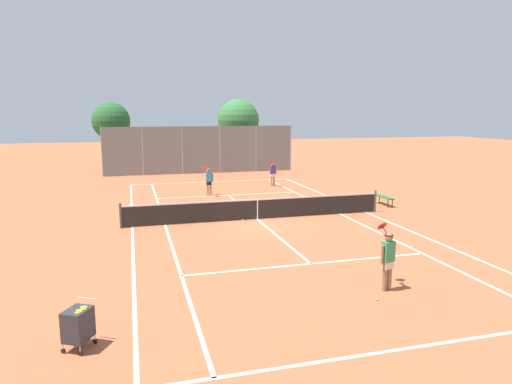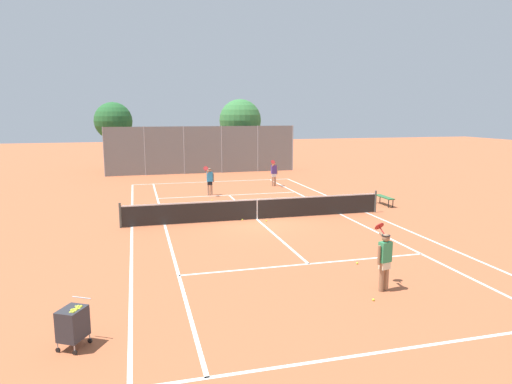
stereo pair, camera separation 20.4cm
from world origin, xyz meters
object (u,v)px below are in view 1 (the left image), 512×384
player_far_right (273,172)px  loose_tennis_ball_1 (359,263)px  player_near_side (388,257)px  courtside_bench (384,197)px  ball_cart (78,324)px  tree_behind_left (111,122)px  loose_tennis_ball_0 (211,200)px  tree_behind_right (237,121)px  loose_tennis_ball_2 (243,220)px  tennis_net (257,209)px  loose_tennis_ball_3 (267,221)px  loose_tennis_ball_4 (377,299)px  player_far_left (209,180)px

player_far_right → loose_tennis_ball_1: size_ratio=26.88×
player_near_side → courtside_bench: size_ratio=1.18×
ball_cart → tree_behind_left: tree_behind_left is taller
loose_tennis_ball_0 → loose_tennis_ball_1: size_ratio=1.00×
player_near_side → loose_tennis_ball_1: 2.37m
tree_behind_right → player_far_right: bearing=-90.4°
player_near_side → tree_behind_right: tree_behind_right is taller
ball_cart → loose_tennis_ball_1: ball_cart is taller
player_near_side → loose_tennis_ball_0: (-2.40, 13.95, -0.89)m
ball_cart → courtside_bench: 18.04m
loose_tennis_ball_0 → loose_tennis_ball_2: size_ratio=1.00×
tennis_net → loose_tennis_ball_0: 5.14m
player_near_side → loose_tennis_ball_3: bearing=95.8°
player_far_right → loose_tennis_ball_4: 18.79m
courtside_bench → tree_behind_left: 23.56m
player_far_left → tree_behind_left: bearing=113.4°
loose_tennis_ball_0 → tree_behind_right: size_ratio=0.01×
ball_cart → courtside_bench: (13.88, 11.52, -0.12)m
player_near_side → player_far_right: bearing=82.4°
loose_tennis_ball_0 → loose_tennis_ball_3: size_ratio=1.00×
loose_tennis_ball_2 → loose_tennis_ball_1: bearing=-72.1°
tennis_net → loose_tennis_ball_4: bearing=-86.7°
loose_tennis_ball_3 → tennis_net: bearing=121.7°
courtside_bench → loose_tennis_ball_2: bearing=-169.8°
loose_tennis_ball_4 → loose_tennis_ball_0: bearing=97.1°
courtside_bench → player_far_left: bearing=147.9°
player_near_side → player_far_left: 15.81m
player_far_left → loose_tennis_ball_0: bearing=-95.4°
player_near_side → player_far_left: size_ratio=1.00×
loose_tennis_ball_4 → tennis_net: bearing=93.3°
tennis_net → courtside_bench: bearing=11.0°
player_far_left → loose_tennis_ball_2: size_ratio=26.88×
ball_cart → player_far_left: 17.66m
loose_tennis_ball_2 → tree_behind_right: size_ratio=0.01×
ball_cart → loose_tennis_ball_2: (5.92, 10.09, -0.50)m
player_far_left → courtside_bench: bearing=-32.1°
tree_behind_left → tennis_net: bearing=-71.1°
loose_tennis_ball_3 → loose_tennis_ball_0: bearing=105.8°
ball_cart → loose_tennis_ball_3: bearing=54.3°
courtside_bench → tennis_net: bearing=-169.0°
tree_behind_right → loose_tennis_ball_2: bearing=-102.5°
player_far_left → loose_tennis_ball_0: 1.93m
player_far_right → courtside_bench: (3.72, -7.56, -0.52)m
tennis_net → player_far_right: player_far_right is taller
loose_tennis_ball_4 → tree_behind_left: 30.66m
loose_tennis_ball_0 → loose_tennis_ball_1: same height
loose_tennis_ball_2 → tree_behind_right: bearing=77.5°
loose_tennis_ball_3 → courtside_bench: size_ratio=0.04×
tennis_net → loose_tennis_ball_0: (-1.25, 4.96, -0.48)m
tree_behind_right → courtside_bench: bearing=-78.7°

